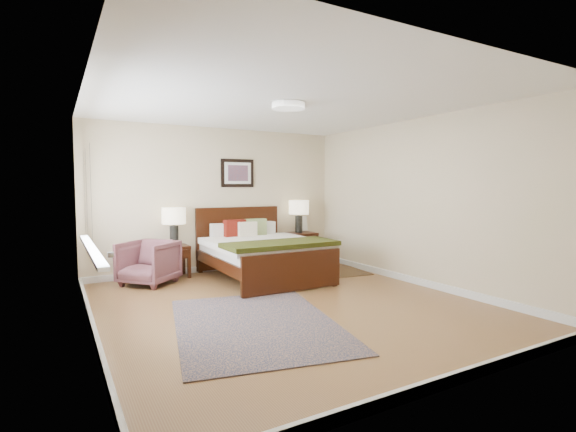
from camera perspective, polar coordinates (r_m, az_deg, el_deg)
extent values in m
plane|color=brown|center=(5.36, 0.04, -11.95)|extent=(5.00, 5.00, 0.00)
cube|color=beige|center=(7.44, -9.46, 2.22)|extent=(4.50, 0.04, 2.50)
cube|color=beige|center=(3.23, 22.38, -0.28)|extent=(4.50, 0.04, 2.50)
cube|color=beige|center=(4.51, -25.74, 0.75)|extent=(0.04, 5.00, 2.50)
cube|color=beige|center=(6.57, 17.42, 1.86)|extent=(0.04, 5.00, 2.50)
cube|color=white|center=(5.26, 0.04, 15.25)|extent=(4.50, 5.00, 0.02)
cube|color=silver|center=(5.20, -26.06, 2.77)|extent=(0.02, 2.72, 1.32)
cube|color=silver|center=(5.20, -25.90, 2.78)|extent=(0.01, 2.60, 1.20)
cube|color=silver|center=(5.25, -25.31, -4.09)|extent=(0.10, 2.72, 0.04)
cube|color=silver|center=(2.79, -23.00, -4.25)|extent=(0.01, 1.00, 2.18)
cube|color=brown|center=(2.79, -22.77, -5.06)|extent=(0.01, 0.90, 2.10)
cylinder|color=#999999|center=(3.18, -23.10, -4.91)|extent=(0.04, 0.04, 0.04)
cylinder|color=white|center=(5.25, 0.04, 14.82)|extent=(0.40, 0.40, 0.07)
cylinder|color=beige|center=(5.26, 0.04, 15.19)|extent=(0.44, 0.44, 0.01)
cube|color=#331307|center=(7.58, -6.81, -2.90)|extent=(1.56, 0.06, 1.09)
cube|color=#331307|center=(5.87, 0.69, -7.60)|extent=(1.56, 0.06, 0.55)
cube|color=#331307|center=(6.44, -9.53, -6.44)|extent=(0.06, 1.95, 0.18)
cube|color=#331307|center=(7.08, 1.89, -5.45)|extent=(0.06, 1.95, 0.18)
cube|color=silver|center=(6.71, -3.55, -4.88)|extent=(1.46, 1.93, 0.22)
cube|color=silver|center=(6.60, -3.18, -3.74)|extent=(1.64, 1.70, 0.10)
cube|color=#33340F|center=(6.13, -1.00, -3.87)|extent=(1.68, 0.70, 0.07)
cube|color=silver|center=(7.22, -8.60, -2.02)|extent=(0.49, 0.18, 0.25)
cube|color=silver|center=(7.48, -3.69, -1.77)|extent=(0.49, 0.18, 0.25)
cube|color=#5A120A|center=(7.15, -7.31, -1.75)|extent=(0.38, 0.17, 0.31)
cube|color=olive|center=(7.30, -4.46, -1.61)|extent=(0.38, 0.16, 0.31)
cube|color=beige|center=(7.15, -5.61, -1.89)|extent=(0.34, 0.13, 0.27)
cube|color=black|center=(7.54, -6.93, 5.84)|extent=(0.62, 0.03, 0.50)
cube|color=silver|center=(7.53, -6.87, 5.84)|extent=(0.50, 0.01, 0.38)
cube|color=#A52D23|center=(7.52, -6.84, 5.84)|extent=(0.38, 0.01, 0.28)
cube|color=#331307|center=(7.04, -15.28, -4.11)|extent=(0.44, 0.40, 0.05)
cube|color=#331307|center=(6.87, -16.45, -6.52)|extent=(0.05, 0.05, 0.48)
cube|color=#331307|center=(6.97, -13.38, -6.32)|extent=(0.05, 0.05, 0.48)
cube|color=#331307|center=(7.20, -17.05, -6.06)|extent=(0.05, 0.05, 0.48)
cube|color=#331307|center=(7.29, -14.11, -5.88)|extent=(0.05, 0.05, 0.48)
cube|color=#331307|center=(6.88, -14.89, -5.14)|extent=(0.38, 0.03, 0.14)
cube|color=#331307|center=(7.93, 1.49, -2.47)|extent=(0.61, 0.46, 0.05)
cube|color=#331307|center=(7.66, 0.48, -4.97)|extent=(0.05, 0.05, 0.56)
cube|color=#331307|center=(7.95, 3.93, -4.65)|extent=(0.05, 0.05, 0.56)
cube|color=#331307|center=(8.01, -0.94, -4.58)|extent=(0.05, 0.05, 0.56)
cube|color=#331307|center=(8.28, 2.42, -4.30)|extent=(0.05, 0.05, 0.56)
cube|color=#331307|center=(7.76, 2.30, -3.36)|extent=(0.55, 0.03, 0.14)
cube|color=#331307|center=(7.99, 1.48, -5.61)|extent=(0.55, 0.40, 0.03)
cube|color=black|center=(7.99, 1.48, -5.40)|extent=(0.22, 0.28, 0.03)
cube|color=black|center=(7.98, 1.49, -5.15)|extent=(0.22, 0.28, 0.03)
cube|color=black|center=(7.98, 1.49, -4.91)|extent=(0.22, 0.28, 0.03)
cube|color=black|center=(7.97, 1.49, -4.66)|extent=(0.22, 0.28, 0.03)
cube|color=black|center=(7.96, 1.49, -4.41)|extent=(0.22, 0.28, 0.03)
cylinder|color=black|center=(7.01, -15.31, -2.58)|extent=(0.14, 0.14, 0.32)
cylinder|color=black|center=(7.00, -15.34, -1.11)|extent=(0.02, 0.02, 0.06)
cylinder|color=#F8E6BD|center=(6.98, -15.36, 0.03)|extent=(0.38, 0.38, 0.26)
cylinder|color=black|center=(7.91, 1.49, -1.11)|extent=(0.14, 0.14, 0.32)
cylinder|color=black|center=(7.90, 1.50, 0.20)|extent=(0.02, 0.02, 0.06)
cylinder|color=#F8E6BD|center=(7.89, 1.50, 1.21)|extent=(0.38, 0.38, 0.26)
imported|color=brown|center=(6.66, -18.53, -6.07)|extent=(1.02, 1.02, 0.67)
cube|color=#0B1C39|center=(4.64, -4.44, -14.44)|extent=(2.11, 2.64, 0.01)
cube|color=black|center=(7.50, 6.67, -7.32)|extent=(0.92, 1.26, 0.01)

